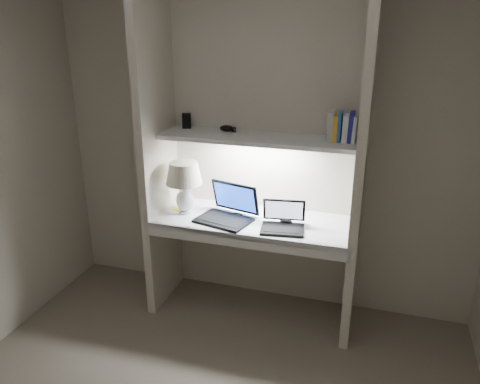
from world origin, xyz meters
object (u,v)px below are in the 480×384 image
at_px(book_row, 342,127).
at_px(speaker, 244,200).
at_px(table_lamp, 184,179).
at_px(laptop_netbook, 283,222).
at_px(laptop_main, 228,211).

bearing_deg(book_row, speaker, 176.08).
xyz_separation_m(table_lamp, laptop_netbook, (0.76, -0.06, -0.22)).
height_order(table_lamp, speaker, table_lamp).
relative_size(laptop_netbook, book_row, 1.65).
distance_m(laptop_netbook, speaker, 0.45).
distance_m(table_lamp, laptop_main, 0.40).
bearing_deg(speaker, book_row, 5.33).
bearing_deg(book_row, laptop_netbook, -146.69).
bearing_deg(laptop_main, table_lamp, -168.49).
distance_m(laptop_main, speaker, 0.23).
relative_size(laptop_netbook, speaker, 2.30).
xyz_separation_m(table_lamp, book_row, (1.10, 0.16, 0.42)).
distance_m(table_lamp, laptop_netbook, 0.80).
bearing_deg(laptop_netbook, table_lamp, 167.32).
distance_m(laptop_main, laptop_netbook, 0.42).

